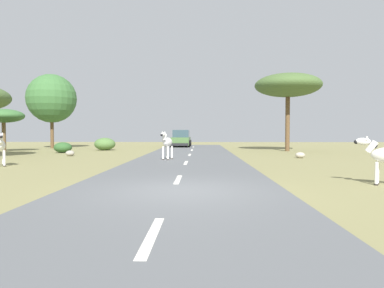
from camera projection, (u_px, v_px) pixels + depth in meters
ground_plane at (183, 192)px, 9.07m from camera, size 90.00×90.00×0.00m
road at (173, 191)px, 9.08m from camera, size 6.00×64.00×0.05m
lane_markings at (170, 197)px, 8.08m from camera, size 0.16×56.00×0.01m
zebra_0 at (167, 143)px, 19.05m from camera, size 0.66×1.65×1.58m
zebra_1 at (0, 146)px, 15.85m from camera, size 1.11×1.50×1.58m
car_0 at (181, 139)px, 35.95m from camera, size 2.07×4.37×1.74m
tree_0 at (52, 99)px, 33.14m from camera, size 4.65×4.65×7.13m
tree_2 at (288, 86)px, 28.13m from camera, size 5.38×5.38×6.34m
tree_3 at (3, 116)px, 27.51m from camera, size 3.14×3.14×3.42m
bush_1 at (63, 147)px, 26.11m from camera, size 1.34×1.21×0.80m
bush_3 at (105, 144)px, 29.73m from camera, size 1.80×1.62×1.08m
rock_0 at (70, 153)px, 22.56m from camera, size 0.57×0.48×0.37m
rock_1 at (300, 155)px, 20.80m from camera, size 0.57×0.44×0.36m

